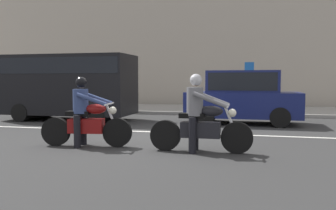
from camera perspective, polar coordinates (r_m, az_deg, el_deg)
name	(u,v)px	position (r m, az deg, el deg)	size (l,w,h in m)	color
ground_plane	(144,137)	(9.33, -3.89, -5.14)	(80.00, 80.00, 0.00)	#2D2D2D
sidewalk_slab	(193,109)	(17.08, 4.08, -0.73)	(40.00, 4.40, 0.14)	gray
lane_marking_stripe	(161,132)	(10.12, -1.07, -4.39)	(18.00, 0.14, 0.01)	silver
motorcycle_with_rider_gray	(200,120)	(7.33, 5.16, -2.49)	(2.13, 0.70, 1.61)	black
motorcycle_with_rider_denim_blue	(86,118)	(8.13, -13.13, -2.04)	(2.06, 0.72, 1.56)	black
parked_hatchback_navy	(243,96)	(12.28, 11.91, 1.36)	(3.79, 1.76, 1.80)	#11194C
parked_van_black	(69,83)	(13.59, -15.60, 3.46)	(4.73, 1.96, 2.39)	black
street_sign_post	(249,80)	(17.56, 12.93, 4.01)	(0.44, 0.08, 2.24)	gray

